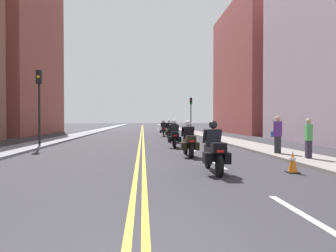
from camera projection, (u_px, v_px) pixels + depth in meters
The scene contains 19 objects.
ground_plane at pixel (142, 130), 50.97m from camera, with size 264.00×264.00×0.00m, color #2E2C32.
sidewalk_left at pixel (101, 130), 50.44m from camera, with size 2.12×144.00×0.12m, color gray.
sidewalk_right at pixel (183, 130), 51.50m from camera, with size 2.12×144.00×0.12m, color gray.
centreline_yellow_inner at pixel (142, 130), 50.96m from camera, with size 0.12×132.00×0.01m, color yellow.
centreline_yellow_outer at pixel (143, 130), 50.98m from camera, with size 0.12×132.00×0.01m, color yellow.
lane_dashes_white at pixel (169, 136), 32.26m from camera, with size 0.14×56.40×0.01m.
building_left_1 at pixel (18, 49), 35.70m from camera, with size 6.26×15.87×19.49m.
building_right_1 at pixel (259, 70), 39.99m from camera, with size 7.86×17.26×16.13m.
motorcycle_0 at pixel (214, 151), 9.45m from camera, with size 0.76×2.27×1.59m.
motorcycle_1 at pixel (189, 142), 13.78m from camera, with size 0.77×2.14×1.59m.
motorcycle_2 at pixel (174, 136), 18.26m from camera, with size 0.78×2.25×1.63m.
motorcycle_3 at pixel (174, 133), 22.49m from camera, with size 0.78×2.29×1.63m.
motorcycle_4 at pixel (169, 131), 26.87m from camera, with size 0.78×2.20×1.66m.
motorcycle_5 at pixel (164, 130), 31.09m from camera, with size 0.78×2.26×1.68m.
traffic_cone_0 at pixel (293, 162), 9.48m from camera, with size 0.34×0.34×0.67m.
traffic_light_near at pixel (39, 94), 18.27m from camera, with size 0.28×0.38×4.52m.
traffic_light_far at pixel (191, 109), 38.20m from camera, with size 0.28×0.38×4.36m.
pedestrian_0 at pixel (308, 139), 12.18m from camera, with size 0.30×0.40×1.67m.
pedestrian_1 at pixel (278, 135), 14.06m from camera, with size 0.50×0.37×1.78m.
Camera 1 is at (0.08, -3.12, 1.59)m, focal length 33.47 mm.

